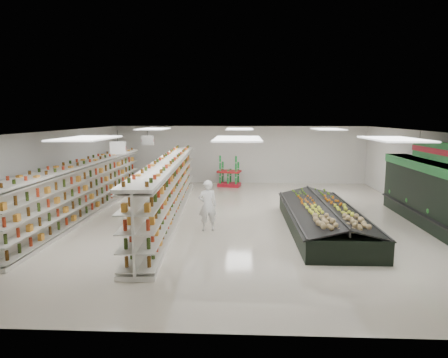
{
  "coord_description": "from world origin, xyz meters",
  "views": [
    {
      "loc": [
        0.12,
        -14.41,
        3.74
      ],
      "look_at": [
        -0.56,
        0.52,
        1.39
      ],
      "focal_mm": 32.0,
      "sensor_mm": 36.0,
      "label": 1
    }
  ],
  "objects_px": {
    "produce_island": "(323,217)",
    "shopper_main": "(208,206)",
    "gondola_center": "(169,190)",
    "soda_endcap": "(229,173)",
    "gondola_left": "(85,191)",
    "shopper_background": "(152,182)"
  },
  "relations": [
    {
      "from": "shopper_main",
      "to": "gondola_left",
      "type": "bearing_deg",
      "value": -36.76
    },
    {
      "from": "shopper_main",
      "to": "shopper_background",
      "type": "relative_size",
      "value": 1.12
    },
    {
      "from": "soda_endcap",
      "to": "shopper_main",
      "type": "distance_m",
      "value": 8.44
    },
    {
      "from": "gondola_left",
      "to": "shopper_main",
      "type": "distance_m",
      "value": 5.25
    },
    {
      "from": "gondola_center",
      "to": "produce_island",
      "type": "relative_size",
      "value": 1.92
    },
    {
      "from": "gondola_left",
      "to": "soda_endcap",
      "type": "xyz_separation_m",
      "value": [
        5.3,
        6.46,
        -0.19
      ]
    },
    {
      "from": "gondola_left",
      "to": "gondola_center",
      "type": "relative_size",
      "value": 0.95
    },
    {
      "from": "gondola_left",
      "to": "shopper_background",
      "type": "distance_m",
      "value": 3.62
    },
    {
      "from": "produce_island",
      "to": "soda_endcap",
      "type": "bearing_deg",
      "value": 112.35
    },
    {
      "from": "gondola_left",
      "to": "shopper_background",
      "type": "xyz_separation_m",
      "value": [
        1.89,
        3.09,
        -0.17
      ]
    },
    {
      "from": "gondola_left",
      "to": "shopper_main",
      "type": "bearing_deg",
      "value": -21.07
    },
    {
      "from": "gondola_center",
      "to": "shopper_main",
      "type": "xyz_separation_m",
      "value": [
        1.63,
        -1.92,
        -0.13
      ]
    },
    {
      "from": "gondola_center",
      "to": "soda_endcap",
      "type": "distance_m",
      "value": 6.83
    },
    {
      "from": "produce_island",
      "to": "shopper_background",
      "type": "relative_size",
      "value": 4.25
    },
    {
      "from": "soda_endcap",
      "to": "shopper_main",
      "type": "bearing_deg",
      "value": -92.95
    },
    {
      "from": "produce_island",
      "to": "shopper_main",
      "type": "bearing_deg",
      "value": -176.79
    },
    {
      "from": "gondola_left",
      "to": "gondola_center",
      "type": "bearing_deg",
      "value": 0.14
    },
    {
      "from": "soda_endcap",
      "to": "produce_island",
      "type": "bearing_deg",
      "value": -67.65
    },
    {
      "from": "gondola_left",
      "to": "shopper_main",
      "type": "relative_size",
      "value": 6.92
    },
    {
      "from": "soda_endcap",
      "to": "shopper_main",
      "type": "height_order",
      "value": "shopper_main"
    },
    {
      "from": "gondola_center",
      "to": "produce_island",
      "type": "bearing_deg",
      "value": -20.42
    },
    {
      "from": "gondola_center",
      "to": "shopper_main",
      "type": "distance_m",
      "value": 2.52
    }
  ]
}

